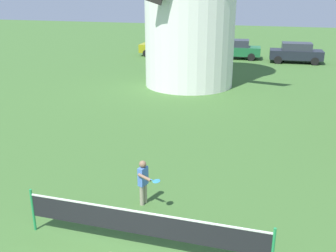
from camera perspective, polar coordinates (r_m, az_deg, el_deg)
The scene contains 5 objects.
tennis_net at distance 8.73m, azimuth -3.79°, elevation -14.15°, with size 5.61×0.06×1.10m.
player_far at distance 10.42m, azimuth -3.60°, elevation -7.95°, with size 0.71×0.67×1.28m.
parked_car_mustard at distance 34.27m, azimuth -0.43°, elevation 11.63°, with size 4.37×2.02×1.56m.
parked_car_green at distance 33.39m, azimuth 9.62°, elevation 11.15°, with size 4.51×2.16×1.56m.
parked_car_black at distance 32.60m, azimuth 18.34°, elevation 10.25°, with size 4.09×2.05×1.56m.
Camera 1 is at (2.84, -4.57, 5.52)m, focal length 41.40 mm.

